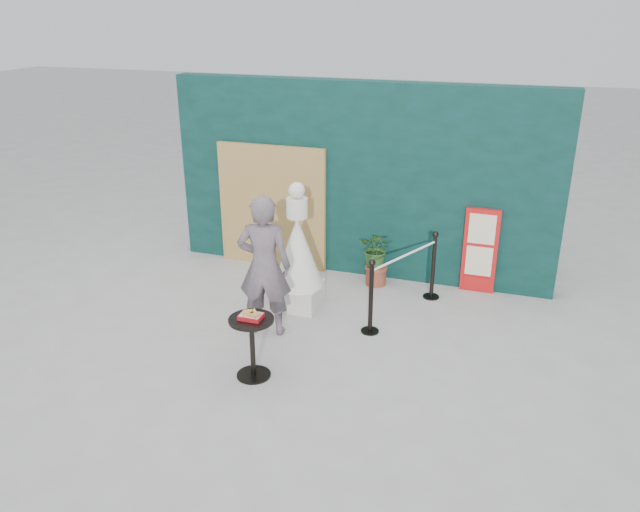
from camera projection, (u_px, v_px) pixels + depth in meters
The scene contains 10 objects.
ground at pixel (288, 370), 7.39m from camera, with size 60.00×60.00×0.00m, color #ADAAA5.
back_wall at pixel (360, 181), 9.59m from camera, with size 6.00×0.30×3.00m, color black.
bamboo_fence at pixel (272, 207), 10.01m from camera, with size 1.80×0.08×2.00m, color tan.
woman at pixel (264, 266), 7.91m from camera, with size 0.69×0.45×1.88m, color slate.
menu_board at pixel (480, 251), 9.18m from camera, with size 0.50×0.07×1.30m.
statue at pixel (298, 258), 8.69m from camera, with size 0.71×0.71×1.83m.
cafe_table at pixel (252, 338), 7.10m from camera, with size 0.52×0.52×0.75m.
food_basket at pixel (251, 316), 6.99m from camera, with size 0.26×0.19×0.11m.
planter at pixel (377, 254), 9.47m from camera, with size 0.52×0.45×0.88m.
stanchion_barrier at pixel (404, 281), 8.55m from camera, with size 0.84×1.54×1.03m.
Camera 1 is at (2.38, -5.88, 4.05)m, focal length 35.00 mm.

